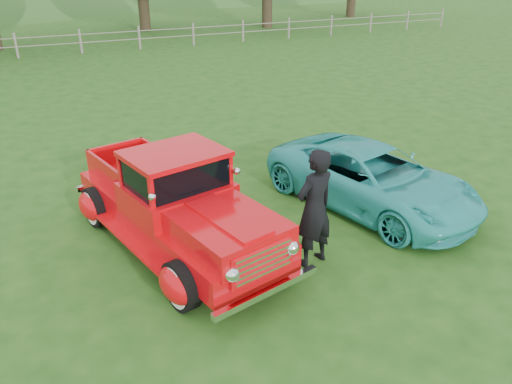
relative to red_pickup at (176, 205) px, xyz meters
name	(u,v)px	position (x,y,z in m)	size (l,w,h in m)	color
ground	(283,292)	(1.01, -1.97, -0.80)	(140.00, 140.00, 0.00)	#1B4813
distant_hills	(5,43)	(-3.07, 57.49, -5.34)	(116.00, 60.00, 18.00)	#2D5921
fence_line	(81,42)	(1.01, 20.03, -0.19)	(48.00, 0.12, 1.20)	gray
red_pickup	(176,205)	(0.00, 0.00, 0.00)	(3.04, 5.25, 1.78)	black
teal_sedan	(372,178)	(3.95, -0.16, -0.18)	(2.04, 4.43, 1.23)	teal
man	(314,209)	(1.83, -1.44, 0.20)	(0.73, 0.48, 1.99)	black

